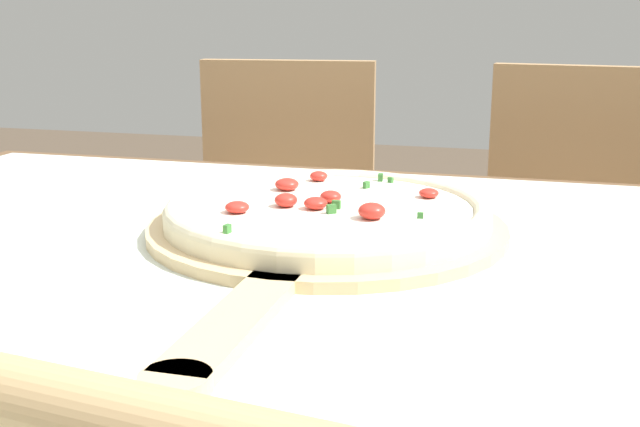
# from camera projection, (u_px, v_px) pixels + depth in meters

# --- Properties ---
(dining_table) EXTENTS (1.40, 0.96, 0.74)m
(dining_table) POSITION_uv_depth(u_px,v_px,m) (314.00, 356.00, 0.82)
(dining_table) COLOR brown
(dining_table) RESTS_ON ground_plane
(towel_cloth) EXTENTS (1.32, 0.88, 0.00)m
(towel_cloth) POSITION_uv_depth(u_px,v_px,m) (314.00, 263.00, 0.79)
(towel_cloth) COLOR silver
(towel_cloth) RESTS_ON dining_table
(pizza_peel) EXTENTS (0.40, 0.61, 0.01)m
(pizza_peel) POSITION_uv_depth(u_px,v_px,m) (322.00, 233.00, 0.87)
(pizza_peel) COLOR #D6B784
(pizza_peel) RESTS_ON towel_cloth
(pizza) EXTENTS (0.36, 0.36, 0.04)m
(pizza) POSITION_uv_depth(u_px,v_px,m) (327.00, 211.00, 0.88)
(pizza) COLOR beige
(pizza) RESTS_ON pizza_peel
(rolling_pin) EXTENTS (0.47, 0.10, 0.05)m
(rolling_pin) POSITION_uv_depth(u_px,v_px,m) (134.00, 423.00, 0.44)
(rolling_pin) COLOR tan
(rolling_pin) RESTS_ON towel_cloth
(chair_left) EXTENTS (0.44, 0.44, 0.88)m
(chair_left) POSITION_uv_depth(u_px,v_px,m) (281.00, 238.00, 1.73)
(chair_left) COLOR tan
(chair_left) RESTS_ON ground_plane
(chair_right) EXTENTS (0.44, 0.44, 0.88)m
(chair_right) POSITION_uv_depth(u_px,v_px,m) (574.00, 260.00, 1.58)
(chair_right) COLOR tan
(chair_right) RESTS_ON ground_plane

